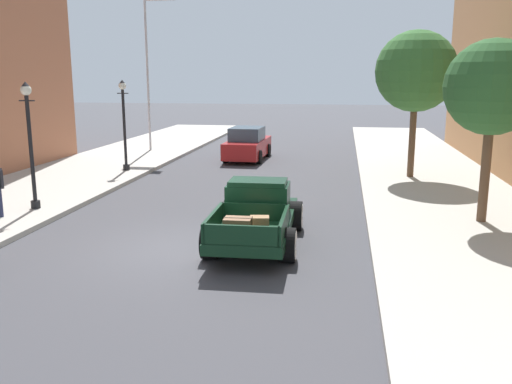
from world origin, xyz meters
name	(u,v)px	position (x,y,z in m)	size (l,w,h in m)	color
ground_plane	(185,248)	(0.00, 0.00, 0.00)	(140.00, 140.00, 0.00)	#3D3D42
sidewalk_right	(495,260)	(7.25, 0.00, 0.07)	(5.50, 64.00, 0.15)	#ADA89E
hotrod_truck_dark_green	(258,212)	(1.66, 0.94, 0.75)	(2.27, 4.98, 1.58)	black
car_background_red	(248,145)	(-0.99, 14.58, 0.77)	(1.97, 4.35, 1.65)	#AD1E1E
street_lamp_near	(30,136)	(-5.57, 2.70, 2.39)	(0.50, 0.32, 3.85)	black
street_lamp_far	(124,118)	(-5.51, 9.82, 2.39)	(0.50, 0.32, 3.85)	black
flagpole	(151,45)	(-6.52, 16.33, 5.77)	(1.74, 0.16, 9.16)	#B2B2B7
street_tree_nearest	(493,88)	(7.68, 3.25, 3.84)	(2.58, 2.58, 5.01)	brown
street_tree_second	(416,72)	(6.50, 10.15, 4.32)	(3.18, 3.18, 5.78)	brown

